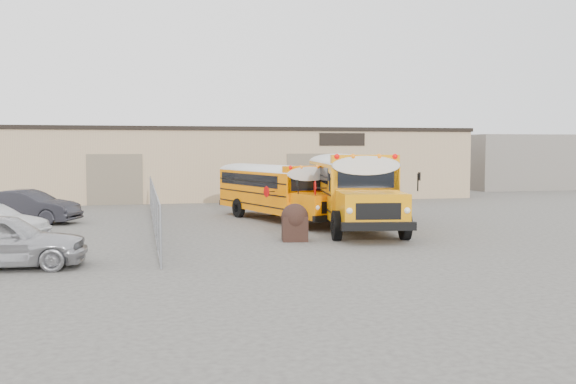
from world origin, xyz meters
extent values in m
plane|color=#494643|center=(0.00, 0.00, 0.00)|extent=(120.00, 120.00, 0.00)
cube|color=tan|center=(0.00, 20.00, 2.25)|extent=(30.00, 10.00, 4.50)
cube|color=black|center=(0.00, 20.00, 4.55)|extent=(30.20, 10.20, 0.25)
cube|color=black|center=(6.00, 14.98, 3.90)|extent=(3.00, 0.08, 0.80)
cube|color=brown|center=(-8.00, 14.98, 1.50)|extent=(3.20, 0.08, 3.00)
cube|color=brown|center=(4.00, 14.98, 1.50)|extent=(3.20, 0.08, 3.00)
cylinder|color=gray|center=(-6.00, -6.00, 0.90)|extent=(0.07, 0.07, 1.80)
cylinder|color=gray|center=(-6.00, -3.00, 0.90)|extent=(0.07, 0.07, 1.80)
cylinder|color=gray|center=(-6.00, 0.00, 0.90)|extent=(0.07, 0.07, 1.80)
cylinder|color=gray|center=(-6.00, 3.00, 0.90)|extent=(0.07, 0.07, 1.80)
cylinder|color=gray|center=(-6.00, 6.00, 0.90)|extent=(0.07, 0.07, 1.80)
cylinder|color=gray|center=(-6.00, 9.00, 0.90)|extent=(0.07, 0.07, 1.80)
cylinder|color=gray|center=(-6.00, 12.00, 0.90)|extent=(0.07, 0.07, 1.80)
cylinder|color=gray|center=(-6.00, 3.00, 1.78)|extent=(0.05, 18.00, 0.05)
cylinder|color=gray|center=(-6.00, 3.00, 0.05)|extent=(0.05, 18.00, 0.05)
cube|color=gray|center=(-6.00, 3.00, 0.90)|extent=(0.02, 18.00, 1.70)
cube|color=gray|center=(24.00, 24.00, 2.20)|extent=(10.00, 8.00, 4.40)
cube|color=#FF7D00|center=(-2.11, 10.75, 1.37)|extent=(4.16, 7.09, 1.82)
cube|color=#FF7D00|center=(-0.80, 6.61, 0.97)|extent=(2.45, 2.45, 1.02)
cube|color=black|center=(-1.10, 7.56, 1.88)|extent=(1.75, 0.60, 0.67)
cube|color=silver|center=(-2.11, 10.75, 2.41)|extent=(4.18, 7.16, 0.35)
cube|color=#FF7D00|center=(-1.16, 7.75, 2.44)|extent=(2.20, 1.08, 0.32)
sphere|color=#E50705|center=(-1.98, 7.27, 2.54)|extent=(0.18, 0.18, 0.18)
sphere|color=#E50705|center=(-0.21, 7.84, 2.54)|extent=(0.18, 0.18, 0.18)
sphere|color=orange|center=(-1.50, 7.43, 2.54)|extent=(0.18, 0.18, 0.18)
sphere|color=orange|center=(-0.70, 7.68, 2.54)|extent=(0.18, 0.18, 0.18)
cube|color=black|center=(-0.48, 5.61, 0.57)|extent=(2.13, 0.84, 0.25)
cube|color=black|center=(-3.15, 14.01, 0.57)|extent=(2.12, 0.83, 0.25)
cube|color=black|center=(-2.11, 10.75, 1.30)|extent=(4.15, 6.98, 0.05)
cube|color=black|center=(-2.19, 11.00, 1.88)|extent=(3.86, 6.09, 0.55)
cylinder|color=black|center=(-1.83, 6.38, 0.46)|extent=(0.52, 0.95, 0.92)
cylinder|color=black|center=(0.18, 7.02, 0.46)|extent=(0.52, 0.95, 0.92)
cylinder|color=black|center=(-3.53, 11.71, 0.46)|extent=(0.52, 0.95, 0.92)
cylinder|color=black|center=(-1.52, 12.35, 0.46)|extent=(0.52, 0.95, 0.92)
cylinder|color=#BF0505|center=(-2.85, 8.10, 1.48)|extent=(0.18, 0.48, 0.50)
cube|color=orange|center=(3.47, 9.31, 1.64)|extent=(3.89, 8.39, 2.18)
cube|color=orange|center=(2.65, 4.17, 1.16)|extent=(2.67, 2.67, 1.22)
cube|color=black|center=(2.84, 5.34, 2.25)|extent=(2.16, 0.40, 0.80)
cube|color=silver|center=(3.47, 9.31, 2.89)|extent=(3.90, 8.47, 0.42)
cube|color=orange|center=(2.88, 5.58, 2.92)|extent=(2.65, 0.93, 0.38)
sphere|color=#E50705|center=(1.74, 5.52, 3.05)|extent=(0.21, 0.21, 0.21)
sphere|color=#E50705|center=(3.94, 5.17, 3.05)|extent=(0.21, 0.21, 0.21)
sphere|color=orange|center=(2.34, 5.42, 3.05)|extent=(0.21, 0.21, 0.21)
sphere|color=orange|center=(3.33, 5.26, 3.05)|extent=(0.21, 0.21, 0.21)
cube|color=black|center=(2.46, 2.93, 0.68)|extent=(2.61, 0.64, 0.30)
cube|color=black|center=(4.11, 13.36, 0.68)|extent=(2.60, 0.62, 0.30)
cube|color=black|center=(3.47, 9.31, 1.56)|extent=(3.91, 8.23, 0.06)
cube|color=black|center=(3.52, 9.62, 2.25)|extent=(3.72, 7.13, 0.66)
cylinder|color=black|center=(1.42, 4.48, 0.55)|extent=(0.47, 1.14, 1.10)
cylinder|color=black|center=(3.92, 4.09, 0.55)|extent=(0.47, 1.14, 1.10)
cylinder|color=black|center=(2.47, 11.10, 0.55)|extent=(0.47, 1.14, 1.10)
cylinder|color=black|center=(4.97, 10.70, 0.55)|extent=(0.47, 1.14, 1.10)
cylinder|color=#BF0505|center=(1.25, 6.86, 1.77)|extent=(0.12, 0.59, 0.59)
cube|color=black|center=(-1.08, -1.53, 0.45)|extent=(1.02, 0.94, 0.91)
sphere|color=black|center=(-1.08, -1.53, 0.86)|extent=(1.00, 1.00, 1.00)
imported|color=#ADAEB2|center=(-10.36, -4.89, 0.79)|extent=(4.74, 2.11, 1.59)
imported|color=#222227|center=(-11.46, 6.31, 0.75)|extent=(4.81, 3.12, 1.50)
camera|label=1|loc=(-6.52, -24.02, 3.40)|focal=40.00mm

